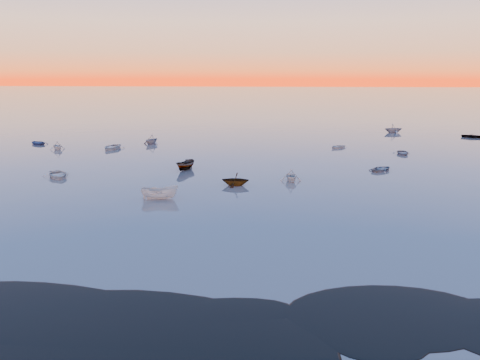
# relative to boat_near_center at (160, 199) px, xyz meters

# --- Properties ---
(ground) EXTENTS (600.00, 600.00, 0.00)m
(ground) POSITION_rel_boat_near_center_xyz_m (7.67, 76.00, 0.00)
(ground) COLOR #6D605A
(ground) RESTS_ON ground
(mud_lobes) EXTENTS (140.00, 6.00, 0.07)m
(mud_lobes) POSITION_rel_boat_near_center_xyz_m (7.67, -25.00, 0.01)
(mud_lobes) COLOR black
(mud_lobes) RESTS_ON ground
(moored_fleet) EXTENTS (124.00, 58.00, 1.20)m
(moored_fleet) POSITION_rel_boat_near_center_xyz_m (7.67, 29.00, 0.00)
(moored_fleet) COLOR silver
(moored_fleet) RESTS_ON ground
(boat_near_center) EXTENTS (2.34, 4.15, 1.35)m
(boat_near_center) POSITION_rel_boat_near_center_xyz_m (0.00, 0.00, 0.00)
(boat_near_center) COLOR silver
(boat_near_center) RESTS_ON ground
(boat_near_right) EXTENTS (3.40, 1.87, 1.13)m
(boat_near_right) POSITION_rel_boat_near_center_xyz_m (13.86, 9.31, 0.00)
(boat_near_right) COLOR silver
(boat_near_right) RESTS_ON ground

